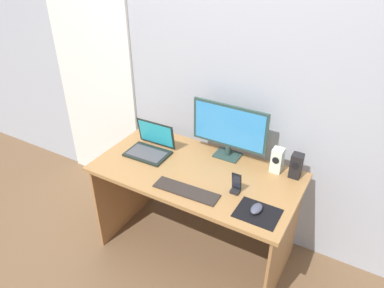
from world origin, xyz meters
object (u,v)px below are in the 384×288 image
keyboard_external (186,191)px  speaker_right (296,166)px  monitor (229,129)px  speaker_near_monitor (277,160)px  laptop (150,147)px  phone_in_dock (236,186)px  mouse (256,209)px

keyboard_external → speaker_right: bearing=39.9°
monitor → speaker_near_monitor: monitor is taller
speaker_right → keyboard_external: bearing=-137.9°
speaker_near_monitor → laptop: (-0.86, -0.23, -0.04)m
keyboard_external → phone_in_dock: (0.27, 0.15, 0.04)m
speaker_right → keyboard_external: size_ratio=0.40×
speaker_near_monitor → keyboard_external: (-0.41, -0.49, -0.08)m
keyboard_external → phone_in_dock: phone_in_dock is taller
laptop → phone_in_dock: laptop is taller
phone_in_dock → mouse: bearing=-30.7°
speaker_right → phone_in_dock: (-0.27, -0.34, -0.04)m
phone_in_dock → monitor: bearing=121.9°
monitor → phone_in_dock: size_ratio=3.91×
speaker_near_monitor → keyboard_external: 0.64m
speaker_near_monitor → mouse: size_ratio=1.70×
speaker_near_monitor → keyboard_external: size_ratio=0.40×
speaker_near_monitor → laptop: size_ratio=0.56×
laptop → mouse: size_ratio=3.06×
monitor → laptop: size_ratio=1.78×
laptop → keyboard_external: (0.45, -0.26, -0.04)m
monitor → mouse: size_ratio=5.45×
keyboard_external → monitor: bearing=81.6°
laptop → phone_in_dock: (0.72, -0.11, 0.00)m
laptop → mouse: (0.89, -0.22, -0.02)m
speaker_right → phone_in_dock: speaker_right is taller
speaker_near_monitor → phone_in_dock: bearing=-112.8°
mouse → phone_in_dock: phone_in_dock is taller
monitor → keyboard_external: bearing=-96.1°
speaker_right → mouse: size_ratio=1.69×
phone_in_dock → speaker_right: bearing=51.5°
keyboard_external → phone_in_dock: size_ratio=3.03×
mouse → speaker_right: bearing=82.4°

